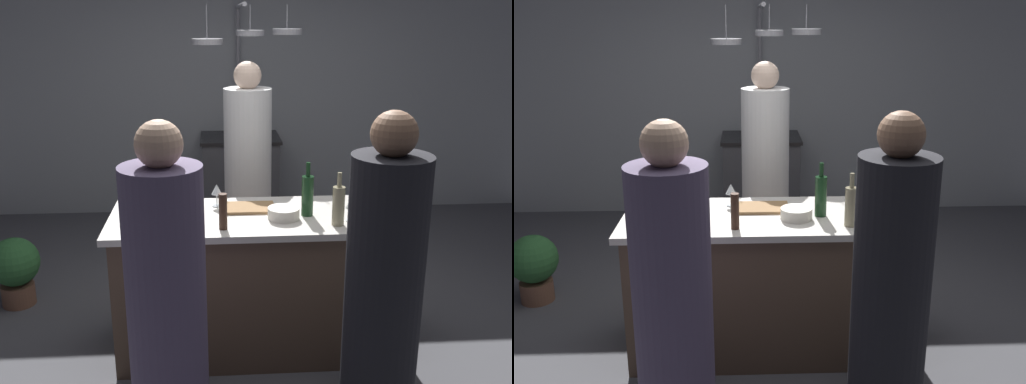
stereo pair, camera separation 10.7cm
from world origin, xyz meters
The scene contains 21 objects.
ground_plane centered at (0.00, 0.00, 0.00)m, with size 9.00×9.00×0.00m, color #4C4C51.
back_wall centered at (0.00, 2.85, 1.30)m, with size 6.40×0.16×2.60m, color #9EA3A8.
kitchen_island centered at (0.00, 0.00, 0.45)m, with size 1.80×0.72×0.90m.
stove_range centered at (0.00, 2.45, 0.45)m, with size 0.80×0.64×0.89m.
chef centered at (0.00, 1.04, 0.81)m, with size 0.37×0.37×1.74m.
bar_stool_right centered at (0.56, -0.62, 0.38)m, with size 0.28×0.28×0.68m.
guest_right centered at (0.51, -0.96, 0.78)m, with size 0.36×0.36×1.69m.
bar_stool_left centered at (-0.54, -0.62, 0.38)m, with size 0.28×0.28×0.68m.
guest_left centered at (-0.48, -1.01, 0.77)m, with size 0.35×0.35×1.67m.
overhead_pot_rack centered at (0.01, 1.94, 1.69)m, with size 0.90×1.35×2.17m.
potted_plant centered at (-1.74, 0.68, 0.30)m, with size 0.36×0.36×0.52m.
cutting_board centered at (-0.05, 0.11, 0.91)m, with size 0.32×0.22×0.02m, color #997047.
pepper_mill centered at (-0.21, -0.23, 1.01)m, with size 0.05×0.05×0.21m, color #382319.
wine_bottle_white centered at (0.45, -0.21, 1.02)m, with size 0.07×0.07×0.31m.
wine_bottle_amber centered at (0.70, 0.09, 1.03)m, with size 0.07×0.07×0.32m.
wine_bottle_red centered at (0.30, -0.03, 1.03)m, with size 0.07×0.07×0.33m.
wine_bottle_green centered at (0.75, -0.22, 1.03)m, with size 0.07×0.07×0.33m.
wine_glass_near_left_guest centered at (0.54, -0.15, 1.01)m, with size 0.07×0.07×0.15m.
wine_glass_near_right_guest centered at (-0.25, 0.18, 1.01)m, with size 0.07×0.07×0.15m.
mixing_bowl_ceramic centered at (0.15, -0.08, 0.93)m, with size 0.19×0.19×0.07m, color silver.
mixing_bowl_steel centered at (-0.70, 0.09, 0.93)m, with size 0.18×0.18×0.07m, color #B7B7BC.
Camera 2 is at (-0.14, -3.32, 2.06)m, focal length 40.47 mm.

